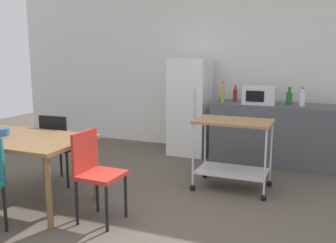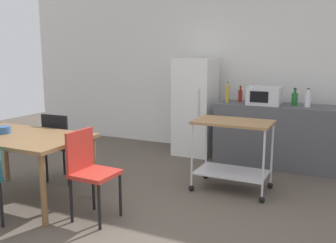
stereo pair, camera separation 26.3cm
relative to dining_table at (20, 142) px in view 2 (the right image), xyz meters
The scene contains 14 objects.
ground_plane 1.70m from the dining_table, ahead, with size 12.00×12.00×0.00m, color brown.
back_wall 3.64m from the dining_table, 64.03° to the left, with size 8.40×0.12×2.90m, color silver.
kitchen_counter 3.58m from the dining_table, 46.59° to the left, with size 2.00×0.64×0.90m, color #4C4C51.
dining_table is the anchor object (origin of this frame).
chair_black 0.69m from the dining_table, 90.79° to the left, with size 0.42×0.42×0.89m.
chair_red 0.99m from the dining_table, ahead, with size 0.41×0.41×0.89m.
refrigerator 2.88m from the dining_table, 69.52° to the left, with size 0.60×0.63×1.55m.
kitchen_cart 2.42m from the dining_table, 33.20° to the left, with size 0.91×0.57×0.85m.
bottle_soy_sauce 3.01m from the dining_table, 57.94° to the left, with size 0.06×0.06×0.31m.
bottle_sparkling_water 3.22m from the dining_table, 57.03° to the left, with size 0.06×0.06×0.25m.
microwave 3.32m from the dining_table, 49.50° to the left, with size 0.46×0.35×0.26m.
bottle_wine 3.66m from the dining_table, 45.81° to the left, with size 0.08×0.08×0.25m.
bottle_olive_oil 3.73m from the dining_table, 42.69° to the left, with size 0.08×0.08×0.26m.
fruit_bowl 0.26m from the dining_table, behind, with size 0.17×0.17×0.08m, color #33598C.
Camera 2 is at (1.64, -2.89, 1.63)m, focal length 39.91 mm.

